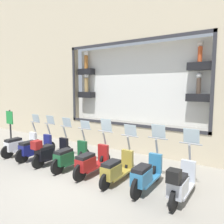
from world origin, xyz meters
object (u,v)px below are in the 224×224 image
(scooter_teal_1, at_px, (146,174))
(scooter_black_5, at_px, (50,151))
(scooter_olive_2, at_px, (116,168))
(scooter_green_4, at_px, (70,157))
(shop_sign_post, at_px, (10,129))
(scooter_white_7, at_px, (20,145))
(scooter_red_3, at_px, (91,161))
(scooter_navy_6, at_px, (35,148))
(scooter_silver_0, at_px, (181,183))

(scooter_teal_1, distance_m, scooter_black_5, 3.73)
(scooter_teal_1, bearing_deg, scooter_olive_2, 90.63)
(scooter_green_4, bearing_deg, shop_sign_post, 87.79)
(scooter_white_7, bearing_deg, scooter_teal_1, -89.94)
(scooter_olive_2, bearing_deg, scooter_red_3, 89.46)
(scooter_teal_1, bearing_deg, shop_sign_post, 88.80)
(scooter_green_4, height_order, scooter_white_7, scooter_white_7)
(scooter_navy_6, bearing_deg, scooter_red_3, -89.97)
(scooter_silver_0, relative_size, scooter_red_3, 1.00)
(scooter_red_3, bearing_deg, scooter_black_5, 92.05)
(scooter_black_5, bearing_deg, scooter_teal_1, -88.95)
(scooter_navy_6, bearing_deg, scooter_teal_1, -89.96)
(scooter_white_7, bearing_deg, scooter_silver_0, -90.54)
(scooter_olive_2, relative_size, scooter_red_3, 0.99)
(scooter_silver_0, height_order, scooter_red_3, scooter_red_3)
(scooter_teal_1, relative_size, scooter_green_4, 1.00)
(scooter_black_5, height_order, scooter_navy_6, scooter_navy_6)
(scooter_navy_6, bearing_deg, scooter_black_5, -94.00)
(scooter_black_5, xyz_separation_m, scooter_navy_6, (0.07, 0.93, -0.03))
(scooter_navy_6, distance_m, shop_sign_post, 1.86)
(scooter_teal_1, distance_m, scooter_navy_6, 4.67)
(scooter_red_3, xyz_separation_m, shop_sign_post, (0.14, 4.58, 0.53))
(scooter_olive_2, distance_m, scooter_white_7, 4.67)
(scooter_silver_0, height_order, scooter_olive_2, scooter_silver_0)
(scooter_olive_2, relative_size, scooter_white_7, 0.99)
(scooter_black_5, bearing_deg, scooter_red_3, -87.95)
(scooter_silver_0, relative_size, scooter_olive_2, 1.00)
(scooter_olive_2, relative_size, scooter_navy_6, 0.99)
(scooter_red_3, height_order, scooter_black_5, scooter_red_3)
(scooter_navy_6, bearing_deg, scooter_green_4, -90.08)
(scooter_olive_2, height_order, scooter_red_3, scooter_red_3)
(scooter_silver_0, xyz_separation_m, scooter_black_5, (-0.00, 4.67, -0.00))
(scooter_green_4, distance_m, scooter_white_7, 2.80)
(scooter_olive_2, height_order, scooter_black_5, scooter_black_5)
(scooter_red_3, xyz_separation_m, scooter_green_4, (-0.00, 0.93, -0.01))
(scooter_silver_0, height_order, scooter_teal_1, scooter_teal_1)
(scooter_teal_1, xyz_separation_m, scooter_white_7, (-0.01, 5.60, -0.01))
(scooter_olive_2, xyz_separation_m, scooter_green_4, (0.00, 1.87, 0.02))
(scooter_silver_0, bearing_deg, shop_sign_post, 88.43)
(scooter_silver_0, xyz_separation_m, scooter_red_3, (0.07, 2.80, -0.03))
(scooter_green_4, height_order, shop_sign_post, shop_sign_post)
(scooter_teal_1, bearing_deg, scooter_green_4, 90.12)
(scooter_silver_0, distance_m, scooter_olive_2, 1.87)
(scooter_teal_1, xyz_separation_m, shop_sign_post, (0.14, 6.45, 0.52))
(scooter_black_5, xyz_separation_m, scooter_white_7, (0.06, 1.87, -0.04))
(scooter_silver_0, distance_m, scooter_teal_1, 0.94)
(scooter_olive_2, bearing_deg, scooter_white_7, 89.94)
(scooter_green_4, bearing_deg, scooter_black_5, 93.84)
(scooter_teal_1, distance_m, shop_sign_post, 6.47)
(scooter_red_3, bearing_deg, scooter_teal_1, -89.95)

